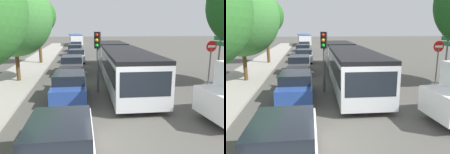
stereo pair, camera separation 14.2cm
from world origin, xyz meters
TOP-DOWN VIEW (x-y plane):
  - ground_plane at (0.00, 0.00)m, footprint 200.00×200.00m
  - kerb_strip_left at (-5.86, 22.11)m, footprint 3.20×54.22m
  - articulated_bus at (1.51, 9.35)m, footprint 3.11×15.80m
  - city_bus_rear at (-1.77, 44.22)m, footprint 3.13×11.19m
  - queued_car_white at (-1.97, -1.21)m, footprint 1.76×3.98m
  - queued_car_blue at (-1.92, 4.85)m, footprint 1.76×3.98m
  - queued_car_graphite at (-1.91, 11.63)m, footprint 1.82×4.12m
  - queued_car_silver at (-1.53, 17.60)m, footprint 1.81×4.10m
  - queued_car_navy at (-1.75, 23.89)m, footprint 1.93×4.36m
  - queued_car_green at (-1.58, 30.08)m, footprint 1.94×4.40m
  - traffic_light at (-0.36, 5.73)m, footprint 0.38×0.40m
  - no_entry_sign at (6.96, 6.40)m, footprint 0.70×0.08m
  - direction_sign_post at (7.67, 6.57)m, footprint 0.10×1.40m
  - tree_left_mid at (-5.44, 8.86)m, footprint 4.90×4.90m
  - tree_left_far at (-5.22, 17.00)m, footprint 3.54×3.54m

SIDE VIEW (x-z plane):
  - ground_plane at x=0.00m, z-range 0.00..0.00m
  - kerb_strip_left at x=-5.86m, z-range 0.00..0.14m
  - queued_car_blue at x=-1.92m, z-range 0.01..1.38m
  - queued_car_white at x=-1.97m, z-range 0.01..1.38m
  - queued_car_silver at x=-1.53m, z-range 0.01..1.42m
  - queued_car_graphite at x=-1.91m, z-range 0.01..1.43m
  - queued_car_navy at x=-1.75m, z-range 0.01..1.51m
  - queued_car_green at x=-1.58m, z-range 0.01..1.53m
  - articulated_bus at x=1.51m, z-range 0.18..2.51m
  - city_bus_rear at x=-1.77m, z-range 0.19..2.57m
  - no_entry_sign at x=6.96m, z-range 0.47..3.29m
  - traffic_light at x=-0.36m, z-range 0.80..4.20m
  - direction_sign_post at x=7.67m, z-range 0.77..4.37m
  - tree_left_mid at x=-5.44m, z-range 0.88..7.72m
  - tree_left_far at x=-5.22m, z-range 1.50..8.13m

